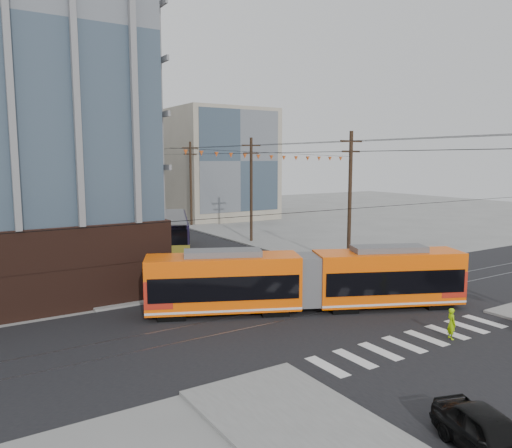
{
  "coord_description": "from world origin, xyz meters",
  "views": [
    {
      "loc": [
        -19.04,
        -18.59,
        8.86
      ],
      "look_at": [
        -1.44,
        9.31,
        4.51
      ],
      "focal_mm": 35.0,
      "sensor_mm": 36.0,
      "label": 1
    }
  ],
  "objects": [
    {
      "name": "black_sedan",
      "position": [
        -5.79,
        -10.64,
        0.71
      ],
      "size": [
        2.85,
        4.49,
        1.42
      ],
      "primitive_type": "imported",
      "rotation": [
        0.0,
        0.0,
        -0.3
      ],
      "color": "black",
      "rests_on": "ground"
    },
    {
      "name": "ground",
      "position": [
        0.0,
        0.0,
        0.0
      ],
      "size": [
        160.0,
        160.0,
        0.0
      ],
      "primitive_type": "plane",
      "color": "slate"
    },
    {
      "name": "jersey_barrier",
      "position": [
        8.3,
        11.74,
        0.44
      ],
      "size": [
        2.14,
        4.48,
        0.88
      ],
      "primitive_type": "cube",
      "rotation": [
        0.0,
        0.0,
        0.28
      ],
      "color": "slate",
      "rests_on": "ground"
    },
    {
      "name": "pedestrian",
      "position": [
        1.76,
        -3.69,
        0.78
      ],
      "size": [
        0.57,
        0.67,
        1.57
      ],
      "primitive_type": "imported",
      "rotation": [
        0.0,
        0.0,
        1.17
      ],
      "color": "#9CD907",
      "rests_on": "ground"
    },
    {
      "name": "bg_bldg_ne_near",
      "position": [
        16.0,
        48.0,
        8.0
      ],
      "size": [
        14.0,
        14.0,
        16.0
      ],
      "primitive_type": "cube",
      "color": "gray",
      "rests_on": "ground"
    },
    {
      "name": "parked_car_silver",
      "position": [
        -5.96,
        13.38,
        0.79
      ],
      "size": [
        2.11,
        4.91,
        1.57
      ],
      "primitive_type": "imported",
      "rotation": [
        0.0,
        0.0,
        3.24
      ],
      "color": "#A7A8A9",
      "rests_on": "ground"
    },
    {
      "name": "utility_pole_far",
      "position": [
        8.5,
        56.0,
        5.5
      ],
      "size": [
        0.3,
        0.3,
        11.0
      ],
      "primitive_type": "cylinder",
      "color": "black",
      "rests_on": "ground"
    },
    {
      "name": "streetcar",
      "position": [
        -1.35,
        3.82,
        1.79
      ],
      "size": [
        17.95,
        10.05,
        3.57
      ],
      "primitive_type": null,
      "rotation": [
        0.0,
        0.0,
        -0.43
      ],
      "color": "#FD5705",
      "rests_on": "ground"
    },
    {
      "name": "bg_bldg_ne_far",
      "position": [
        18.0,
        68.0,
        7.0
      ],
      "size": [
        16.0,
        16.0,
        14.0
      ],
      "primitive_type": "cube",
      "color": "#8C99A5",
      "rests_on": "ground"
    },
    {
      "name": "parked_car_white",
      "position": [
        -5.4,
        19.18,
        0.67
      ],
      "size": [
        2.95,
        4.92,
        1.34
      ],
      "primitive_type": "imported",
      "rotation": [
        0.0,
        0.0,
        2.89
      ],
      "color": "beige",
      "rests_on": "ground"
    },
    {
      "name": "parked_car_grey",
      "position": [
        -5.02,
        22.53,
        0.67
      ],
      "size": [
        2.79,
        5.08,
        1.35
      ],
      "primitive_type": "imported",
      "rotation": [
        0.0,
        0.0,
        3.26
      ],
      "color": "#5B5B5B",
      "rests_on": "ground"
    },
    {
      "name": "city_bus",
      "position": [
        -0.98,
        24.8,
        1.82
      ],
      "size": [
        7.49,
        12.95,
        3.64
      ],
      "primitive_type": null,
      "rotation": [
        0.0,
        0.0,
        -0.39
      ],
      "color": "black",
      "rests_on": "ground"
    }
  ]
}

